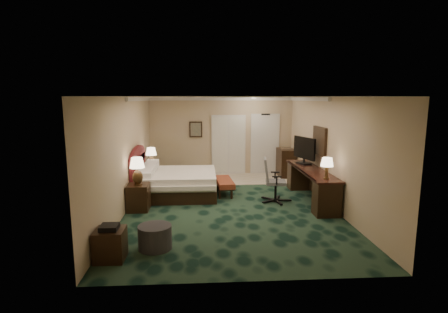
{
  "coord_description": "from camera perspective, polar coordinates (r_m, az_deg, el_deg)",
  "views": [
    {
      "loc": [
        -0.67,
        -8.5,
        2.67
      ],
      "look_at": [
        -0.1,
        0.6,
        1.15
      ],
      "focal_mm": 28.0,
      "sensor_mm": 36.0,
      "label": 1
    }
  ],
  "objects": [
    {
      "name": "bed_bench",
      "position": [
        9.9,
        0.07,
        -4.95
      ],
      "size": [
        0.52,
        1.25,
        0.41
      ],
      "primitive_type": "cube",
      "rotation": [
        0.0,
        0.0,
        0.08
      ],
      "color": "maroon",
      "rests_on": "ground"
    },
    {
      "name": "entry_door",
      "position": [
        12.52,
        6.69,
        1.97
      ],
      "size": [
        1.02,
        0.06,
        2.18
      ],
      "primitive_type": "cube",
      "color": "silver",
      "rests_on": "ground"
    },
    {
      "name": "side_table",
      "position": [
        6.31,
        -18.08,
        -13.49
      ],
      "size": [
        0.49,
        0.49,
        0.52
      ],
      "primitive_type": "cube",
      "color": "black",
      "rests_on": "ground"
    },
    {
      "name": "lamp_far",
      "position": [
        10.83,
        -11.79,
        -0.17
      ],
      "size": [
        0.39,
        0.39,
        0.62
      ],
      "primitive_type": null,
      "rotation": [
        0.0,
        0.0,
        -0.22
      ],
      "color": "black",
      "rests_on": "nightstand_far"
    },
    {
      "name": "wall_art",
      "position": [
        12.26,
        -4.63,
        4.43
      ],
      "size": [
        0.45,
        0.06,
        0.55
      ],
      "primitive_type": "cube",
      "color": "#4B5954",
      "rests_on": "wall_back"
    },
    {
      "name": "wall_left",
      "position": [
        8.79,
        -15.53,
        0.48
      ],
      "size": [
        0.0,
        7.5,
        2.7
      ],
      "primitive_type": "cube",
      "color": "tan",
      "rests_on": "ground"
    },
    {
      "name": "desk",
      "position": [
        9.5,
        13.97,
        -4.53
      ],
      "size": [
        0.63,
        2.9,
        0.84
      ],
      "primitive_type": "cube",
      "color": "black",
      "rests_on": "ground"
    },
    {
      "name": "nightstand_near",
      "position": [
        8.73,
        -13.79,
        -6.47
      ],
      "size": [
        0.51,
        0.58,
        0.63
      ],
      "primitive_type": "cube",
      "color": "black",
      "rests_on": "ground"
    },
    {
      "name": "minibar",
      "position": [
        12.24,
        10.06,
        -1.0
      ],
      "size": [
        0.5,
        0.91,
        0.96
      ],
      "primitive_type": "cube",
      "color": "black",
      "rests_on": "ground"
    },
    {
      "name": "lamp_near",
      "position": [
        8.54,
        -13.96,
        -2.35
      ],
      "size": [
        0.42,
        0.42,
        0.66
      ],
      "primitive_type": null,
      "rotation": [
        0.0,
        0.0,
        0.23
      ],
      "color": "black",
      "rests_on": "nightstand_near"
    },
    {
      "name": "desk_chair",
      "position": [
        9.17,
        8.45,
        -3.86
      ],
      "size": [
        0.74,
        0.71,
        1.15
      ],
      "primitive_type": null,
      "rotation": [
        0.0,
        0.0,
        -0.13
      ],
      "color": "#575758",
      "rests_on": "ground"
    },
    {
      "name": "nightstand_far",
      "position": [
        10.97,
        -11.74,
        -3.25
      ],
      "size": [
        0.47,
        0.54,
        0.59
      ],
      "primitive_type": "cube",
      "color": "black",
      "rests_on": "ground"
    },
    {
      "name": "wall_front",
      "position": [
        4.97,
        4.33,
        -5.98
      ],
      "size": [
        5.0,
        0.0,
        2.7
      ],
      "primitive_type": "cube",
      "color": "tan",
      "rests_on": "ground"
    },
    {
      "name": "tile_patch",
      "position": [
        11.81,
        4.18,
        -3.6
      ],
      "size": [
        3.2,
        1.7,
        0.01
      ],
      "primitive_type": "cube",
      "color": "#C0B696",
      "rests_on": "ground"
    },
    {
      "name": "floor",
      "position": [
        8.93,
        0.91,
        -7.93
      ],
      "size": [
        5.0,
        7.5,
        0.0
      ],
      "primitive_type": "cube",
      "color": "black",
      "rests_on": "ground"
    },
    {
      "name": "wall_right",
      "position": [
        9.17,
        16.72,
        0.77
      ],
      "size": [
        0.0,
        7.5,
        2.7
      ],
      "primitive_type": "cube",
      "color": "tan",
      "rests_on": "ground"
    },
    {
      "name": "wall_back",
      "position": [
        12.34,
        -0.42,
        3.32
      ],
      "size": [
        5.0,
        0.0,
        2.7
      ],
      "primitive_type": "cube",
      "color": "tan",
      "rests_on": "ground"
    },
    {
      "name": "headboard",
      "position": [
        9.86,
        -13.83,
        -2.34
      ],
      "size": [
        0.12,
        2.0,
        1.4
      ],
      "primitive_type": null,
      "color": "#480F0F",
      "rests_on": "ground"
    },
    {
      "name": "wall_mirror",
      "position": [
        9.69,
        15.33,
        2.48
      ],
      "size": [
        0.05,
        0.95,
        0.75
      ],
      "primitive_type": "cube",
      "color": "white",
      "rests_on": "wall_right"
    },
    {
      "name": "tv",
      "position": [
        10.03,
        12.97,
        0.93
      ],
      "size": [
        0.37,
        0.97,
        0.77
      ],
      "primitive_type": "cube",
      "rotation": [
        0.0,
        0.0,
        0.3
      ],
      "color": "black",
      "rests_on": "desk"
    },
    {
      "name": "crown_molding",
      "position": [
        8.52,
        0.96,
        9.32
      ],
      "size": [
        5.0,
        7.5,
        0.1
      ],
      "primitive_type": null,
      "color": "silver",
      "rests_on": "wall_back"
    },
    {
      "name": "desk_lamp",
      "position": [
        8.36,
        16.44,
        -1.84
      ],
      "size": [
        0.34,
        0.34,
        0.51
      ],
      "primitive_type": null,
      "rotation": [
        0.0,
        0.0,
        0.22
      ],
      "color": "black",
      "rests_on": "desk"
    },
    {
      "name": "ceiling",
      "position": [
        8.52,
        0.96,
        9.66
      ],
      "size": [
        5.0,
        7.5,
        0.0
      ],
      "primitive_type": "cube",
      "color": "silver",
      "rests_on": "wall_back"
    },
    {
      "name": "closet_doors",
      "position": [
        12.35,
        0.75,
        1.93
      ],
      "size": [
        1.2,
        0.06,
        2.1
      ],
      "primitive_type": "cube",
      "color": "beige",
      "rests_on": "ground"
    },
    {
      "name": "bed",
      "position": [
        9.84,
        -7.49,
        -4.38
      ],
      "size": [
        2.08,
        1.93,
        0.66
      ],
      "primitive_type": "cube",
      "color": "white",
      "rests_on": "ground"
    },
    {
      "name": "ottoman",
      "position": [
        6.55,
        -11.21,
        -12.77
      ],
      "size": [
        0.77,
        0.77,
        0.43
      ],
      "primitive_type": "cylinder",
      "rotation": [
        0.0,
        0.0,
        0.34
      ],
      "color": "#29292D",
      "rests_on": "ground"
    }
  ]
}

